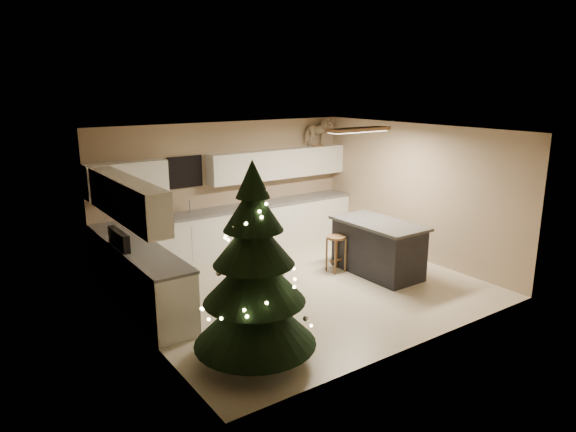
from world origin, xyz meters
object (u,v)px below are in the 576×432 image
object	(u,v)px
christmas_tree	(254,282)
island	(378,247)
toddler	(264,259)
rocking_horse	(318,132)
bar_stool	(336,245)

from	to	relation	value
christmas_tree	island	bearing A→B (deg)	21.50
christmas_tree	toddler	xyz separation A→B (m)	(1.51, 2.18, -0.64)
island	rocking_horse	xyz separation A→B (m)	(0.66, 2.60, 1.82)
christmas_tree	rocking_horse	xyz separation A→B (m)	(4.03, 3.92, 1.28)
toddler	rocking_horse	size ratio (longest dim) A/B	1.08
island	christmas_tree	world-z (taller)	christmas_tree
island	bar_stool	size ratio (longest dim) A/B	2.59
christmas_tree	rocking_horse	world-z (taller)	rocking_horse
island	toddler	world-z (taller)	island
island	rocking_horse	distance (m)	3.24
island	toddler	distance (m)	2.05
island	rocking_horse	world-z (taller)	rocking_horse
christmas_tree	rocking_horse	size ratio (longest dim) A/B	3.50
christmas_tree	toddler	size ratio (longest dim) A/B	3.26
island	toddler	bearing A→B (deg)	155.31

